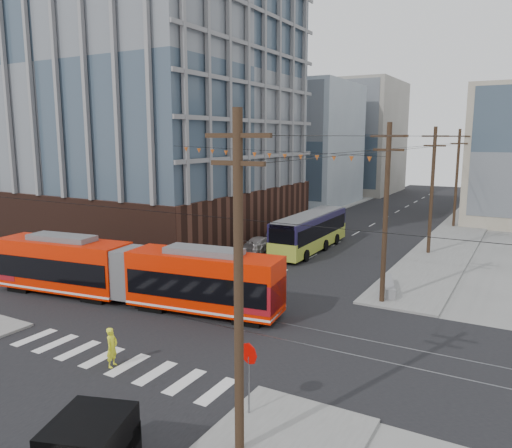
# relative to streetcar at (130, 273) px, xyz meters

# --- Properties ---
(ground) EXTENTS (160.00, 160.00, 0.00)m
(ground) POSITION_rel_streetcar_xyz_m (5.17, -3.58, -1.87)
(ground) COLOR slate
(office_building) EXTENTS (30.00, 25.00, 28.60)m
(office_building) POSITION_rel_streetcar_xyz_m (-16.83, 19.42, 12.43)
(office_building) COLOR #381E16
(office_building) RESTS_ON ground
(bg_bldg_nw_near) EXTENTS (18.00, 16.00, 18.00)m
(bg_bldg_nw_near) POSITION_rel_streetcar_xyz_m (-11.83, 48.42, 7.13)
(bg_bldg_nw_near) COLOR #8C99A5
(bg_bldg_nw_near) RESTS_ON ground
(bg_bldg_nw_far) EXTENTS (16.00, 18.00, 20.00)m
(bg_bldg_nw_far) POSITION_rel_streetcar_xyz_m (-8.83, 68.42, 8.13)
(bg_bldg_nw_far) COLOR gray
(bg_bldg_nw_far) RESTS_ON ground
(utility_pole_near) EXTENTS (0.30, 0.30, 11.00)m
(utility_pole_near) POSITION_rel_streetcar_xyz_m (13.67, -9.58, 3.63)
(utility_pole_near) COLOR black
(utility_pole_near) RESTS_ON ground
(utility_pole_far) EXTENTS (0.30, 0.30, 11.00)m
(utility_pole_far) POSITION_rel_streetcar_xyz_m (13.67, 52.42, 3.63)
(utility_pole_far) COLOR black
(utility_pole_far) RESTS_ON ground
(streetcar) EXTENTS (19.60, 5.32, 3.74)m
(streetcar) POSITION_rel_streetcar_xyz_m (0.00, 0.00, 0.00)
(streetcar) COLOR red
(streetcar) RESTS_ON ground
(city_bus) EXTENTS (2.85, 12.16, 3.43)m
(city_bus) POSITION_rel_streetcar_xyz_m (4.02, 18.75, -0.15)
(city_bus) COLOR #191437
(city_bus) RESTS_ON ground
(parked_car_silver) EXTENTS (2.85, 4.34, 1.35)m
(parked_car_silver) POSITION_rel_streetcar_xyz_m (0.20, 9.14, -1.19)
(parked_car_silver) COLOR #ABABAB
(parked_car_silver) RESTS_ON ground
(parked_car_white) EXTENTS (1.87, 4.44, 1.28)m
(parked_car_white) POSITION_rel_streetcar_xyz_m (0.17, 16.57, -1.23)
(parked_car_white) COLOR beige
(parked_car_white) RESTS_ON ground
(parked_car_grey) EXTENTS (2.84, 4.69, 1.22)m
(parked_car_grey) POSITION_rel_streetcar_xyz_m (-0.81, 22.44, -1.26)
(parked_car_grey) COLOR gray
(parked_car_grey) RESTS_ON ground
(pedestrian) EXTENTS (0.57, 0.74, 1.82)m
(pedestrian) POSITION_rel_streetcar_xyz_m (5.46, -6.99, -0.96)
(pedestrian) COLOR yellow
(pedestrian) RESTS_ON ground
(stop_sign) EXTENTS (1.01, 1.01, 2.67)m
(stop_sign) POSITION_rel_streetcar_xyz_m (12.83, -7.52, -0.53)
(stop_sign) COLOR #B60500
(stop_sign) RESTS_ON ground
(jersey_barrier) EXTENTS (2.09, 4.04, 0.79)m
(jersey_barrier) POSITION_rel_streetcar_xyz_m (13.47, 9.74, -1.47)
(jersey_barrier) COLOR slate
(jersey_barrier) RESTS_ON ground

